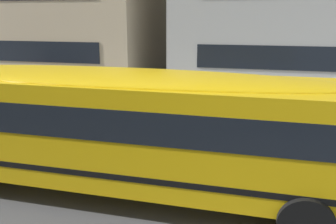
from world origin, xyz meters
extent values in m
plane|color=#4C4C4F|center=(0.00, 0.00, 0.00)|extent=(400.00, 400.00, 0.00)
cube|color=gray|center=(0.00, 7.53, 0.01)|extent=(120.00, 3.00, 0.01)
cube|color=silver|center=(0.00, 0.00, 0.00)|extent=(110.00, 0.16, 0.01)
cube|color=yellow|center=(2.24, -1.57, 1.50)|extent=(10.31, 2.46, 2.06)
cube|color=black|center=(2.24, -1.57, 1.87)|extent=(9.69, 2.49, 0.60)
cube|color=black|center=(2.24, -1.57, 0.89)|extent=(10.33, 2.49, 0.11)
ellipsoid|color=yellow|center=(2.24, -1.57, 2.52)|extent=(9.90, 2.27, 0.34)
cylinder|color=red|center=(-1.03, -0.20, 1.39)|extent=(0.42, 0.42, 0.03)
cylinder|color=black|center=(6.14, -2.78, 0.47)|extent=(0.94, 0.27, 0.93)
cylinder|color=black|center=(6.16, -0.45, 0.47)|extent=(0.94, 0.27, 0.93)
cylinder|color=black|center=(-5.64, 5.61, 0.30)|extent=(0.61, 0.21, 0.60)
camera|label=1|loc=(5.28, -8.53, 3.74)|focal=39.28mm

